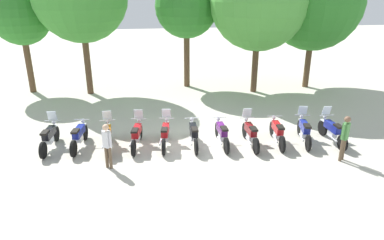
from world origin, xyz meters
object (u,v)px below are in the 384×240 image
(motorcycle_3, at_px, (137,135))
(person_0, at_px, (345,135))
(motorcycle_8, at_px, (277,132))
(person_1, at_px, (107,143))
(tree_4, at_px, (315,3))
(motorcycle_4, at_px, (165,134))
(motorcycle_9, at_px, (304,130))
(tree_0, at_px, (21,16))
(tree_3, at_px, (259,1))
(motorcycle_5, at_px, (194,134))
(motorcycle_2, at_px, (108,136))
(motorcycle_0, at_px, (49,137))
(motorcycle_10, at_px, (332,130))
(tree_2, at_px, (186,7))
(motorcycle_6, at_px, (222,133))
(motorcycle_7, at_px, (250,133))
(motorcycle_1, at_px, (79,136))

(motorcycle_3, relative_size, person_0, 1.26)
(motorcycle_8, relative_size, person_1, 1.32)
(motorcycle_3, height_order, tree_4, tree_4)
(motorcycle_4, height_order, motorcycle_9, same)
(tree_0, distance_m, tree_3, 13.37)
(motorcycle_5, bearing_deg, tree_3, -31.95)
(motorcycle_2, relative_size, tree_4, 0.28)
(motorcycle_0, relative_size, motorcycle_9, 1.01)
(motorcycle_8, xyz_separation_m, motorcycle_10, (2.26, -0.20, 0.01))
(motorcycle_0, xyz_separation_m, tree_4, (13.89, 7.24, 4.56))
(motorcycle_0, xyz_separation_m, tree_2, (6.45, 8.36, 4.33))
(motorcycle_5, xyz_separation_m, motorcycle_6, (1.13, -0.08, 0.00))
(motorcycle_5, distance_m, motorcycle_10, 5.67)
(motorcycle_5, bearing_deg, tree_4, -45.64)
(motorcycle_5, relative_size, motorcycle_7, 1.00)
(motorcycle_0, relative_size, motorcycle_4, 1.00)
(motorcycle_6, distance_m, motorcycle_10, 4.54)
(motorcycle_3, bearing_deg, person_0, -97.44)
(motorcycle_10, bearing_deg, motorcycle_0, 84.17)
(motorcycle_8, xyz_separation_m, tree_4, (4.84, 7.93, 4.57))
(motorcycle_5, xyz_separation_m, person_1, (-3.23, -1.44, 0.47))
(motorcycle_4, bearing_deg, tree_3, -31.01)
(motorcycle_3, relative_size, person_1, 1.31)
(motorcycle_5, bearing_deg, person_1, 115.31)
(motorcycle_4, height_order, motorcycle_5, motorcycle_4)
(motorcycle_2, bearing_deg, motorcycle_9, -95.68)
(motorcycle_6, relative_size, person_1, 1.32)
(motorcycle_0, height_order, motorcycle_3, same)
(motorcycle_0, height_order, motorcycle_9, same)
(motorcycle_0, height_order, person_0, person_0)
(motorcycle_5, bearing_deg, motorcycle_8, -92.72)
(motorcycle_2, xyz_separation_m, motorcycle_6, (4.53, -0.30, -0.01))
(person_0, bearing_deg, motorcycle_5, -145.52)
(person_0, relative_size, tree_0, 0.28)
(motorcycle_8, bearing_deg, motorcycle_0, 91.45)
(motorcycle_2, xyz_separation_m, person_0, (8.64, -2.21, 0.50))
(person_1, height_order, tree_0, tree_0)
(motorcycle_1, xyz_separation_m, tree_4, (12.76, 7.27, 4.57))
(motorcycle_6, distance_m, tree_3, 9.28)
(motorcycle_10, height_order, tree_4, tree_4)
(tree_2, bearing_deg, person_0, -67.65)
(person_0, xyz_separation_m, tree_3, (-0.59, 9.10, 4.19))
(tree_3, bearing_deg, motorcycle_8, -99.72)
(motorcycle_1, height_order, motorcycle_8, same)
(tree_0, relative_size, tree_3, 0.76)
(motorcycle_4, relative_size, motorcycle_8, 1.00)
(tree_2, bearing_deg, person_1, -111.43)
(motorcycle_2, relative_size, person_1, 1.32)
(motorcycle_0, xyz_separation_m, motorcycle_8, (9.05, -0.69, -0.01))
(motorcycle_0, height_order, motorcycle_5, motorcycle_0)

